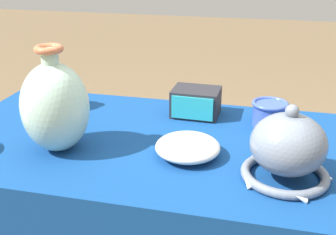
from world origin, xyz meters
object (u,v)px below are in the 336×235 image
Objects in this scene: vase_tall_bulbous at (55,106)px; bowl_shallow_ivory at (188,147)px; vase_dome_bell at (288,149)px; jar_round_teal at (66,93)px; mosaic_tile_box at (196,102)px; cup_wide_cobalt at (269,113)px.

bowl_shallow_ivory is (0.34, 0.04, -0.10)m from vase_tall_bulbous.
vase_tall_bulbous is 0.59m from vase_dome_bell.
vase_dome_bell is 1.89× the size of jar_round_teal.
vase_tall_bulbous reaches higher than vase_dome_bell.
jar_round_teal reaches higher than mosaic_tile_box.
jar_round_teal is 0.66m from cup_wide_cobalt.
vase_dome_bell is at bearing -13.05° from bowl_shallow_ivory.
cup_wide_cobalt reaches higher than bowl_shallow_ivory.
vase_tall_bulbous is at bearing -132.48° from mosaic_tile_box.
cup_wide_cobalt is (0.66, 0.00, -0.01)m from jar_round_teal.
vase_dome_bell is 1.44× the size of mosaic_tile_box.
vase_tall_bulbous reaches higher than bowl_shallow_ivory.
jar_round_teal is (-0.46, 0.25, 0.03)m from bowl_shallow_ivory.
jar_round_teal is at bearing -173.71° from mosaic_tile_box.
bowl_shallow_ivory is at bearing -28.28° from jar_round_teal.
vase_dome_bell reaches higher than mosaic_tile_box.
jar_round_teal is (-0.43, -0.03, 0.01)m from mosaic_tile_box.
mosaic_tile_box is 0.43m from jar_round_teal.
vase_tall_bulbous is 1.67× the size of bowl_shallow_ivory.
jar_round_teal is at bearing 112.48° from vase_tall_bulbous.
vase_dome_bell is at bearing -1.66° from vase_tall_bulbous.
vase_dome_bell reaches higher than cup_wide_cobalt.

